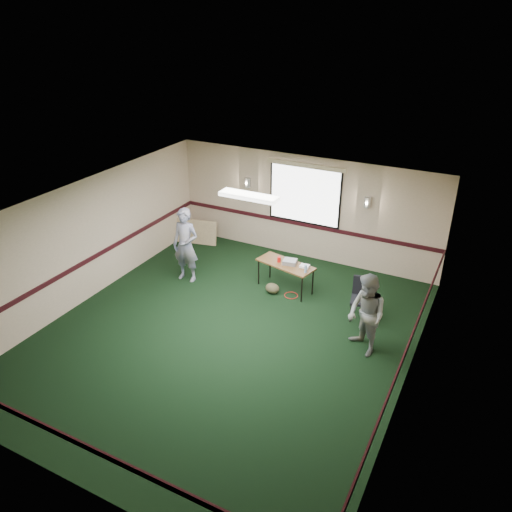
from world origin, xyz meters
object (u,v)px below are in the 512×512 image
at_px(person_right, 366,315).
at_px(person_left, 186,245).
at_px(conference_chair, 362,295).
at_px(projector, 290,262).
at_px(folding_table, 286,265).

bearing_deg(person_right, person_left, -149.43).
distance_m(conference_chair, person_left, 4.22).
bearing_deg(projector, conference_chair, -20.50).
bearing_deg(folding_table, conference_chair, 4.10).
xyz_separation_m(conference_chair, person_right, (0.39, -1.14, 0.29)).
height_order(conference_chair, person_right, person_right).
xyz_separation_m(folding_table, person_left, (-2.30, -0.62, 0.28)).
height_order(projector, person_right, person_right).
height_order(folding_table, person_left, person_left).
bearing_deg(folding_table, person_left, -151.89).
height_order(conference_chair, person_left, person_left).
bearing_deg(person_right, conference_chair, 149.28).
relative_size(conference_chair, person_left, 0.50).
relative_size(folding_table, person_right, 0.88).
distance_m(folding_table, person_left, 2.40).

